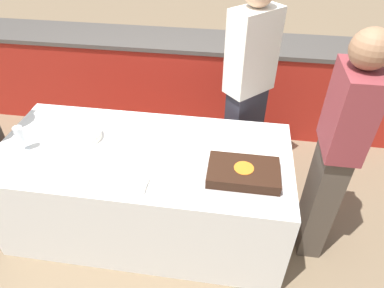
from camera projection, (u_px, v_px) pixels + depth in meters
The scene contains 10 objects.
ground_plane at pixel (151, 221), 2.75m from camera, with size 14.00×14.00×0.00m, color #7A664C.
back_counter at pixel (182, 80), 3.65m from camera, with size 4.40×0.58×0.92m.
dining_table at pixel (147, 189), 2.52m from camera, with size 1.99×0.91×0.74m.
cake at pixel (243, 173), 2.07m from camera, with size 0.47×0.32×0.08m.
plate_stack at pixel (85, 135), 2.39m from camera, with size 0.23×0.23×0.05m.
wine_glass at pixel (19, 135), 2.23m from camera, with size 0.07×0.07×0.18m.
side_plate_near_cake at pixel (252, 147), 2.32m from camera, with size 0.17×0.17×0.00m.
utensil_pile at pixel (135, 185), 2.03m from camera, with size 0.14×0.11×0.02m.
person_cutting_cake at pixel (248, 89), 2.64m from camera, with size 0.40×0.40×1.70m.
person_seated_right at pixel (335, 155), 2.08m from camera, with size 0.21×0.34×1.64m.
Camera 1 is at (0.59, -1.69, 2.21)m, focal length 32.00 mm.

